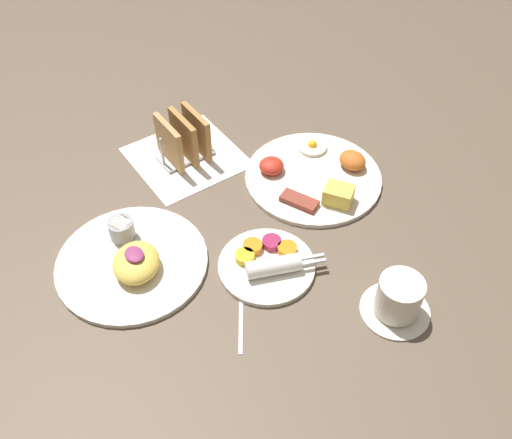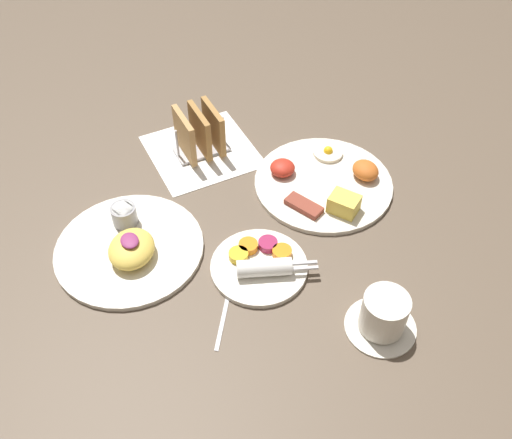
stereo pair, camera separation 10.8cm
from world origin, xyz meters
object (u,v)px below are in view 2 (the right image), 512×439
Objects in this scene: coffee_cup at (383,315)px; plate_breakfast at (325,182)px; plate_foreground at (130,245)px; plate_condiments at (261,264)px; toast_rack at (200,133)px.

plate_breakfast is at bearing 163.83° from coffee_cup.
plate_breakfast is 1.03× the size of plate_foreground.
plate_condiments is at bearing 53.78° from plate_foreground.
plate_foreground is (-0.15, -0.20, 0.00)m from plate_condiments.
coffee_cup reaches higher than plate_condiments.
plate_foreground is 0.31m from toast_rack.
plate_breakfast is at bearing 88.36° from plate_foreground.
plate_foreground is (-0.01, -0.42, 0.00)m from plate_breakfast.
plate_breakfast is 2.47× the size of toast_rack.
toast_rack reaches higher than plate_breakfast.
plate_breakfast is 0.26m from plate_condiments.
plate_foreground is at bearing -91.64° from plate_breakfast.
plate_condiments is 1.53× the size of toast_rack.
plate_breakfast is 0.29m from toast_rack.
toast_rack reaches higher than coffee_cup.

